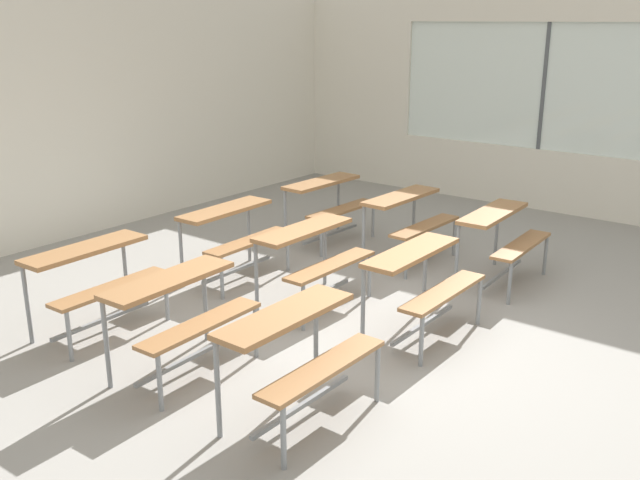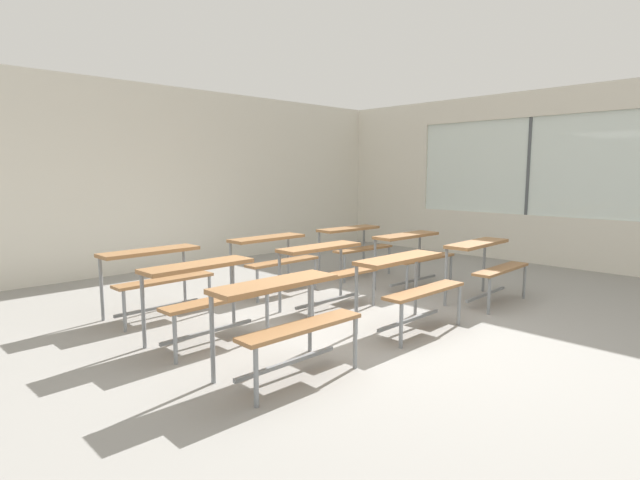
{
  "view_description": "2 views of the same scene",
  "coord_description": "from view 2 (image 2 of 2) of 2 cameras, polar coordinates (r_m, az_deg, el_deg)",
  "views": [
    {
      "loc": [
        -4.6,
        -3.07,
        2.59
      ],
      "look_at": [
        0.28,
        0.71,
        0.65
      ],
      "focal_mm": 39.57,
      "sensor_mm": 36.0,
      "label": 1
    },
    {
      "loc": [
        -3.8,
        -3.3,
        1.6
      ],
      "look_at": [
        0.42,
        1.05,
        0.78
      ],
      "focal_mm": 28.0,
      "sensor_mm": 36.0,
      "label": 2
    }
  ],
  "objects": [
    {
      "name": "desk_bench_r1c1",
      "position": [
        5.84,
        0.72,
        -2.48
      ],
      "size": [
        1.11,
        0.6,
        0.74
      ],
      "rotation": [
        0.0,
        0.0,
        -0.01
      ],
      "color": "olive",
      "rests_on": "ground"
    },
    {
      "name": "desk_bench_r2c0",
      "position": [
        5.83,
        -18.33,
        -2.89
      ],
      "size": [
        1.11,
        0.61,
        0.74
      ],
      "rotation": [
        0.0,
        0.0,
        0.02
      ],
      "color": "olive",
      "rests_on": "ground"
    },
    {
      "name": "desk_bench_r0c1",
      "position": [
        5.15,
        10.01,
        -3.99
      ],
      "size": [
        1.1,
        0.59,
        0.74
      ],
      "rotation": [
        0.0,
        0.0,
        -0.0
      ],
      "color": "olive",
      "rests_on": "ground"
    },
    {
      "name": "wall_back",
      "position": [
        8.68,
        -18.26,
        6.71
      ],
      "size": [
        10.0,
        0.12,
        3.0
      ],
      "primitive_type": "cube",
      "color": "silver",
      "rests_on": "ground"
    },
    {
      "name": "desk_bench_r1c0",
      "position": [
        4.82,
        -13.0,
        -4.86
      ],
      "size": [
        1.12,
        0.63,
        0.74
      ],
      "rotation": [
        0.0,
        0.0,
        0.03
      ],
      "color": "olive",
      "rests_on": "ground"
    },
    {
      "name": "ground",
      "position": [
        5.29,
        4.76,
        -10.17
      ],
      "size": [
        10.0,
        9.0,
        0.05
      ],
      "primitive_type": "cube",
      "color": "gray"
    },
    {
      "name": "desk_bench_r2c2",
      "position": [
        7.77,
        3.87,
        0.07
      ],
      "size": [
        1.12,
        0.63,
        0.74
      ],
      "rotation": [
        0.0,
        0.0,
        -0.04
      ],
      "color": "olive",
      "rests_on": "ground"
    },
    {
      "name": "desk_bench_r1c2",
      "position": [
        7.05,
        10.54,
        -0.84
      ],
      "size": [
        1.12,
        0.63,
        0.74
      ],
      "rotation": [
        0.0,
        0.0,
        -0.03
      ],
      "color": "olive",
      "rests_on": "ground"
    },
    {
      "name": "desk_bench_r0c2",
      "position": [
        6.48,
        18.37,
        -1.86
      ],
      "size": [
        1.12,
        0.63,
        0.74
      ],
      "rotation": [
        0.0,
        0.0,
        0.04
      ],
      "color": "olive",
      "rests_on": "ground"
    },
    {
      "name": "wall_right",
      "position": [
        9.35,
        26.25,
        6.02
      ],
      "size": [
        0.12,
        9.0,
        3.0
      ],
      "color": "silver",
      "rests_on": "ground"
    },
    {
      "name": "desk_bench_r0c0",
      "position": [
        3.95,
        -4.12,
        -7.48
      ],
      "size": [
        1.1,
        0.6,
        0.74
      ],
      "rotation": [
        0.0,
        0.0,
        -0.01
      ],
      "color": "olive",
      "rests_on": "ground"
    },
    {
      "name": "desk_bench_r2c1",
      "position": [
        6.68,
        -5.44,
        -1.2
      ],
      "size": [
        1.11,
        0.61,
        0.74
      ],
      "rotation": [
        0.0,
        0.0,
        0.02
      ],
      "color": "olive",
      "rests_on": "ground"
    }
  ]
}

